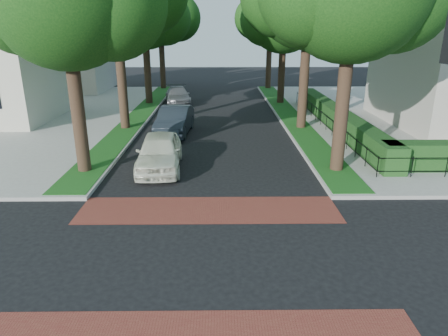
{
  "coord_description": "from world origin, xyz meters",
  "views": [
    {
      "loc": [
        0.38,
        -9.47,
        5.93
      ],
      "look_at": [
        0.52,
        3.03,
        1.6
      ],
      "focal_mm": 32.0,
      "sensor_mm": 36.0,
      "label": 1
    }
  ],
  "objects": [
    {
      "name": "ground",
      "position": [
        0.0,
        0.0,
        0.0
      ],
      "size": [
        120.0,
        120.0,
        0.0
      ],
      "primitive_type": "plane",
      "color": "black",
      "rests_on": "ground"
    },
    {
      "name": "crosswalk_far",
      "position": [
        0.0,
        3.2,
        0.01
      ],
      "size": [
        9.0,
        2.2,
        0.01
      ],
      "primitive_type": "cube",
      "color": "maroon",
      "rests_on": "ground"
    },
    {
      "name": "grass_strip_ne",
      "position": [
        5.4,
        19.1,
        0.16
      ],
      "size": [
        1.6,
        29.8,
        0.02
      ],
      "primitive_type": "cube",
      "color": "#154213",
      "rests_on": "sidewalk_ne"
    },
    {
      "name": "grass_strip_nw",
      "position": [
        -5.4,
        19.1,
        0.16
      ],
      "size": [
        1.6,
        29.8,
        0.02
      ],
      "primitive_type": "cube",
      "color": "#154213",
      "rests_on": "sidewalk_nw"
    },
    {
      "name": "tree_right_far",
      "position": [
        5.6,
        24.22,
        6.91
      ],
      "size": [
        7.25,
        6.23,
        9.74
      ],
      "color": "black",
      "rests_on": "sidewalk_ne"
    },
    {
      "name": "tree_right_back",
      "position": [
        5.6,
        33.23,
        7.27
      ],
      "size": [
        7.5,
        6.45,
        10.2
      ],
      "color": "black",
      "rests_on": "sidewalk_ne"
    },
    {
      "name": "tree_left_far",
      "position": [
        -5.4,
        24.22,
        7.12
      ],
      "size": [
        7.0,
        6.02,
        9.86
      ],
      "color": "black",
      "rests_on": "sidewalk_nw"
    },
    {
      "name": "tree_left_back",
      "position": [
        -5.4,
        33.24,
        7.41
      ],
      "size": [
        7.75,
        6.66,
        10.44
      ],
      "color": "black",
      "rests_on": "sidewalk_nw"
    },
    {
      "name": "hedge_main_road",
      "position": [
        7.7,
        15.0,
        0.75
      ],
      "size": [
        1.0,
        18.0,
        1.2
      ],
      "primitive_type": "cube",
      "color": "#153F16",
      "rests_on": "sidewalk_ne"
    },
    {
      "name": "fence_main_road",
      "position": [
        6.9,
        15.0,
        0.6
      ],
      "size": [
        0.06,
        18.0,
        0.9
      ],
      "primitive_type": null,
      "color": "black",
      "rests_on": "sidewalk_ne"
    },
    {
      "name": "house_left_far",
      "position": [
        -15.49,
        31.99,
        5.04
      ],
      "size": [
        10.0,
        9.0,
        10.14
      ],
      "color": "#B8B2A6",
      "rests_on": "sidewalk_nw"
    },
    {
      "name": "parked_car_front",
      "position": [
        -2.3,
        7.58,
        0.8
      ],
      "size": [
        2.17,
        4.82,
        1.61
      ],
      "primitive_type": "imported",
      "rotation": [
        0.0,
        0.0,
        0.06
      ],
      "color": "silver",
      "rests_on": "ground"
    },
    {
      "name": "parked_car_middle",
      "position": [
        -2.3,
        14.01,
        0.81
      ],
      "size": [
        2.06,
        5.03,
        1.62
      ],
      "primitive_type": "imported",
      "rotation": [
        0.0,
        0.0,
        -0.07
      ],
      "color": "black",
      "rests_on": "ground"
    },
    {
      "name": "parked_car_rear",
      "position": [
        -3.14,
        24.34,
        0.69
      ],
      "size": [
        2.7,
        5.03,
        1.39
      ],
      "primitive_type": "imported",
      "rotation": [
        0.0,
        0.0,
        0.16
      ],
      "color": "slate",
      "rests_on": "ground"
    }
  ]
}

